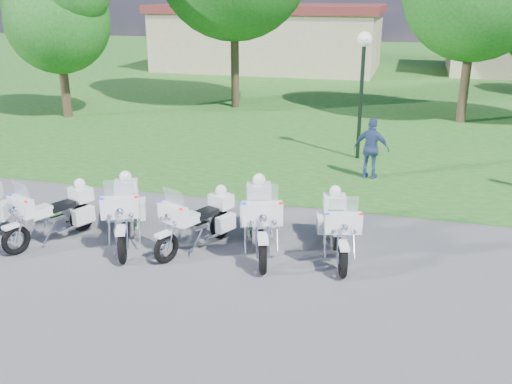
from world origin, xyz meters
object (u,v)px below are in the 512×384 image
(motorcycle_2, at_px, (54,213))
(motorcycle_3, at_px, (125,212))
(motorcycle_4, at_px, (199,220))
(lamp_post, at_px, (363,63))
(motorcycle_5, at_px, (260,217))
(motorcycle_6, at_px, (338,226))
(bystander_c, at_px, (372,149))

(motorcycle_2, distance_m, motorcycle_3, 1.50)
(motorcycle_4, distance_m, lamp_post, 8.24)
(motorcycle_5, distance_m, lamp_post, 7.70)
(motorcycle_6, bearing_deg, motorcycle_2, -5.85)
(motorcycle_3, relative_size, lamp_post, 0.58)
(motorcycle_2, bearing_deg, motorcycle_3, -144.81)
(motorcycle_3, xyz_separation_m, bystander_c, (4.58, 5.69, 0.18))
(motorcycle_3, relative_size, motorcycle_6, 1.03)
(motorcycle_3, distance_m, lamp_post, 8.94)
(motorcycle_2, xyz_separation_m, motorcycle_6, (5.82, 0.85, 0.02))
(motorcycle_2, bearing_deg, motorcycle_6, -148.45)
(lamp_post, bearing_deg, motorcycle_2, -124.63)
(motorcycle_2, height_order, motorcycle_4, motorcycle_2)
(lamp_post, bearing_deg, bystander_c, -74.33)
(motorcycle_2, relative_size, motorcycle_4, 1.01)
(motorcycle_4, bearing_deg, lamp_post, -83.78)
(motorcycle_3, distance_m, motorcycle_4, 1.59)
(motorcycle_5, bearing_deg, motorcycle_4, -5.83)
(lamp_post, xyz_separation_m, bystander_c, (0.55, -1.96, -2.08))
(motorcycle_2, distance_m, motorcycle_5, 4.34)
(motorcycle_2, relative_size, motorcycle_5, 0.84)
(motorcycle_4, height_order, motorcycle_5, motorcycle_5)
(motorcycle_4, xyz_separation_m, lamp_post, (2.44, 7.52, 2.33))
(motorcycle_5, bearing_deg, bystander_c, -125.70)
(motorcycle_2, height_order, lamp_post, lamp_post)
(bystander_c, bearing_deg, motorcycle_6, 99.81)
(motorcycle_4, bearing_deg, motorcycle_3, 28.93)
(motorcycle_6, relative_size, bystander_c, 1.28)
(motorcycle_6, xyz_separation_m, bystander_c, (0.22, 5.16, 0.23))
(motorcycle_2, relative_size, bystander_c, 1.19)
(motorcycle_4, xyz_separation_m, bystander_c, (2.99, 5.56, 0.25))
(motorcycle_2, xyz_separation_m, lamp_post, (5.50, 7.96, 2.33))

